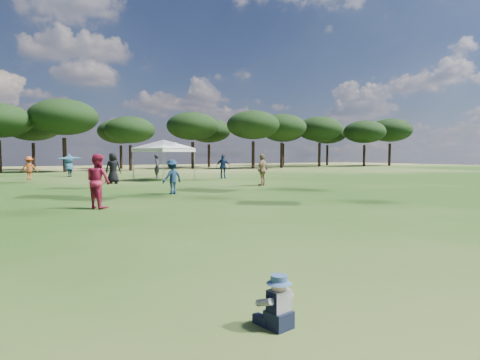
% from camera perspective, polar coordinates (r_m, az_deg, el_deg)
% --- Properties ---
extents(tree_line, '(108.78, 17.63, 7.77)m').
position_cam_1_polar(tree_line, '(48.86, -25.24, 7.53)').
color(tree_line, black).
rests_on(tree_line, ground).
extents(tent_right, '(5.88, 5.88, 3.15)m').
position_cam_1_polar(tent_right, '(28.77, -10.79, 5.39)').
color(tent_right, gray).
rests_on(tent_right, ground).
extents(toddler, '(0.39, 0.43, 0.55)m').
position_cam_1_polar(toddler, '(4.35, 5.33, -17.14)').
color(toddler, black).
rests_on(toddler, ground).
extents(festival_crowd, '(29.57, 22.57, 1.93)m').
position_cam_1_polar(festival_crowd, '(25.51, -30.21, 1.14)').
color(festival_crowd, maroon).
rests_on(festival_crowd, ground).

